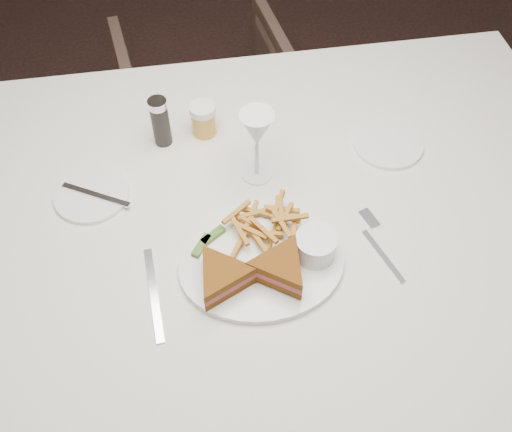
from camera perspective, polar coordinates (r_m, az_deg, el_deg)
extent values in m
plane|color=black|center=(1.89, 3.51, -10.96)|extent=(5.00, 5.00, 0.00)
cube|color=silver|center=(1.50, -0.41, -8.38)|extent=(1.60, 1.11, 0.75)
imported|color=#45332A|center=(2.13, -4.76, 11.47)|extent=(0.62, 0.58, 0.59)
ellipsoid|color=white|center=(1.11, 0.56, -4.89)|extent=(0.33, 0.27, 0.01)
cube|color=silver|center=(1.09, -10.17, -7.68)|extent=(0.02, 0.21, 0.00)
cylinder|color=white|center=(1.26, -16.09, 2.13)|extent=(0.16, 0.16, 0.01)
cylinder|color=white|center=(1.35, 13.06, 7.06)|extent=(0.16, 0.16, 0.01)
cylinder|color=black|center=(1.30, -9.53, 9.26)|extent=(0.04, 0.04, 0.12)
cylinder|color=gold|center=(1.32, -5.27, 9.59)|extent=(0.06, 0.06, 0.08)
cube|color=#3D6322|center=(1.13, -4.32, -1.96)|extent=(0.06, 0.04, 0.01)
cube|color=#3D6322|center=(1.12, -5.47, -2.95)|extent=(0.05, 0.05, 0.01)
cylinder|color=white|center=(1.10, 5.96, -2.99)|extent=(0.08, 0.08, 0.05)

